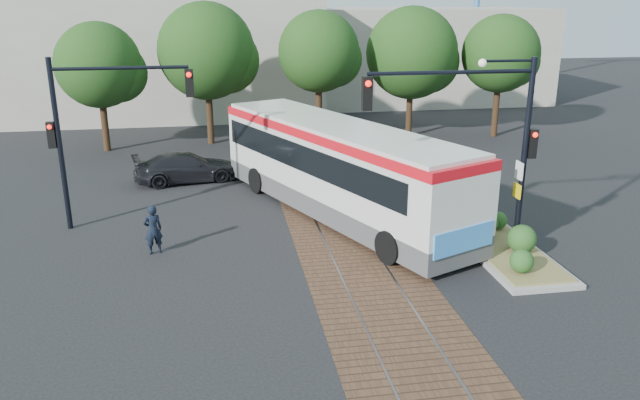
{
  "coord_description": "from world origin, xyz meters",
  "views": [
    {
      "loc": [
        -4.15,
        -18.05,
        7.91
      ],
      "look_at": [
        -0.97,
        0.89,
        1.6
      ],
      "focal_mm": 35.0,
      "sensor_mm": 36.0,
      "label": 1
    }
  ],
  "objects": [
    {
      "name": "ground",
      "position": [
        0.0,
        0.0,
        0.0
      ],
      "size": [
        120.0,
        120.0,
        0.0
      ],
      "primitive_type": "plane",
      "color": "black",
      "rests_on": "ground"
    },
    {
      "name": "trackbed",
      "position": [
        0.0,
        4.0,
        0.01
      ],
      "size": [
        3.6,
        40.0,
        0.02
      ],
      "color": "#513825",
      "rests_on": "ground"
    },
    {
      "name": "tree_row",
      "position": [
        1.21,
        16.42,
        4.85
      ],
      "size": [
        26.4,
        5.6,
        7.67
      ],
      "color": "#382314",
      "rests_on": "ground"
    },
    {
      "name": "warehouses",
      "position": [
        -0.53,
        28.75,
        3.81
      ],
      "size": [
        40.0,
        13.0,
        8.0
      ],
      "color": "#ADA899",
      "rests_on": "ground"
    },
    {
      "name": "city_bus",
      "position": [
        0.2,
        3.92,
        1.93
      ],
      "size": [
        7.69,
        12.95,
        3.47
      ],
      "rotation": [
        0.0,
        0.0,
        0.41
      ],
      "color": "#454547",
      "rests_on": "ground"
    },
    {
      "name": "traffic_island",
      "position": [
        4.82,
        -0.9,
        0.33
      ],
      "size": [
        2.2,
        5.2,
        1.13
      ],
      "color": "gray",
      "rests_on": "ground"
    },
    {
      "name": "signal_pole_main",
      "position": [
        3.86,
        -0.81,
        4.16
      ],
      "size": [
        5.49,
        0.46,
        6.0
      ],
      "color": "black",
      "rests_on": "ground"
    },
    {
      "name": "signal_pole_left",
      "position": [
        -8.37,
        4.0,
        3.86
      ],
      "size": [
        4.99,
        0.34,
        6.0
      ],
      "color": "black",
      "rests_on": "ground"
    },
    {
      "name": "officer",
      "position": [
        -6.33,
        1.16,
        0.81
      ],
      "size": [
        0.68,
        0.55,
        1.62
      ],
      "primitive_type": "imported",
      "rotation": [
        0.0,
        0.0,
        3.46
      ],
      "color": "black",
      "rests_on": "ground"
    },
    {
      "name": "parked_car",
      "position": [
        -5.6,
        9.33,
        0.66
      ],
      "size": [
        4.79,
        2.66,
        1.31
      ],
      "primitive_type": "imported",
      "rotation": [
        0.0,
        0.0,
        1.76
      ],
      "color": "black",
      "rests_on": "ground"
    }
  ]
}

